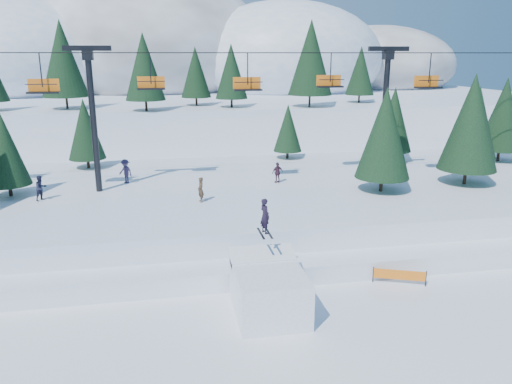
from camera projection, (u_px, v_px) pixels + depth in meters
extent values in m
plane|color=white|center=(271.00, 342.00, 21.87)|extent=(160.00, 160.00, 0.00)
cube|color=white|center=(221.00, 201.00, 38.58)|extent=(70.00, 22.00, 2.50)
cube|color=white|center=(242.00, 260.00, 29.30)|extent=(70.00, 6.00, 1.10)
cube|color=white|center=(186.00, 110.00, 85.46)|extent=(110.00, 60.00, 6.00)
ellipsoid|color=white|center=(12.00, 59.00, 81.99)|extent=(36.00, 32.40, 19.80)
ellipsoid|color=#605B59|center=(148.00, 48.00, 91.12)|extent=(44.00, 39.60, 26.40)
ellipsoid|color=white|center=(286.00, 59.00, 88.33)|extent=(34.00, 30.60, 19.72)
ellipsoid|color=#605B59|center=(378.00, 65.00, 97.93)|extent=(30.00, 27.00, 15.00)
cylinder|color=black|center=(146.00, 105.00, 56.38)|extent=(0.26, 0.26, 1.20)
cone|color=#1A3B1F|center=(144.00, 66.00, 55.24)|extent=(4.46, 4.46, 7.38)
cylinder|color=black|center=(232.00, 103.00, 60.25)|extent=(0.26, 0.26, 1.04)
cone|color=#1A3B1F|center=(231.00, 71.00, 59.25)|extent=(3.87, 3.87, 6.40)
cylinder|color=black|center=(310.00, 101.00, 60.85)|extent=(0.26, 0.26, 1.43)
cone|color=#1A3B1F|center=(311.00, 57.00, 59.49)|extent=(5.31, 5.31, 8.78)
cylinder|color=black|center=(67.00, 103.00, 58.34)|extent=(0.26, 0.26, 1.41)
cone|color=#1A3B1F|center=(62.00, 58.00, 56.99)|extent=(5.22, 5.22, 8.64)
cylinder|color=black|center=(359.00, 99.00, 66.19)|extent=(0.26, 0.26, 1.01)
cone|color=#1A3B1F|center=(360.00, 71.00, 65.23)|extent=(3.76, 3.76, 6.23)
cylinder|color=black|center=(196.00, 101.00, 62.46)|extent=(0.26, 0.26, 1.00)
cone|color=#1A3B1F|center=(196.00, 72.00, 61.50)|extent=(3.71, 3.71, 6.14)
cube|color=white|center=(269.00, 293.00, 23.99)|extent=(3.29, 4.07, 2.23)
cube|color=white|center=(262.00, 257.00, 25.33)|extent=(3.29, 1.42, 0.79)
imported|color=black|center=(265.00, 216.00, 24.62)|extent=(0.62, 0.75, 1.78)
cube|color=black|center=(261.00, 233.00, 24.83)|extent=(0.11, 1.65, 0.03)
cube|color=black|center=(269.00, 233.00, 24.90)|extent=(0.11, 1.65, 0.03)
cylinder|color=black|center=(94.00, 123.00, 35.30)|extent=(0.44, 0.44, 10.00)
cube|color=black|center=(87.00, 48.00, 33.94)|extent=(3.20, 0.35, 0.35)
cube|color=black|center=(88.00, 55.00, 34.06)|extent=(0.70, 0.70, 0.70)
cylinder|color=black|center=(384.00, 116.00, 39.24)|extent=(0.44, 0.44, 10.00)
cube|color=black|center=(389.00, 49.00, 37.88)|extent=(3.20, 0.35, 0.35)
cube|color=black|center=(388.00, 55.00, 38.00)|extent=(0.70, 0.70, 0.70)
cylinder|color=black|center=(249.00, 53.00, 34.85)|extent=(46.00, 0.06, 0.06)
cylinder|color=black|center=(243.00, 53.00, 37.13)|extent=(46.00, 0.06, 0.06)
cylinder|color=black|center=(41.00, 70.00, 32.66)|extent=(0.08, 0.08, 2.20)
cube|color=black|center=(43.00, 92.00, 33.05)|extent=(2.00, 0.75, 0.12)
cube|color=orange|center=(44.00, 85.00, 33.29)|extent=(2.00, 0.10, 0.85)
cylinder|color=black|center=(41.00, 84.00, 32.57)|extent=(2.00, 0.06, 0.06)
cylinder|color=black|center=(150.00, 68.00, 36.19)|extent=(0.08, 0.08, 2.20)
cube|color=black|center=(151.00, 89.00, 36.58)|extent=(2.00, 0.75, 0.12)
cube|color=orange|center=(151.00, 82.00, 36.82)|extent=(2.00, 0.10, 0.85)
cylinder|color=black|center=(151.00, 81.00, 36.10)|extent=(2.00, 0.06, 0.06)
cylinder|color=black|center=(248.00, 69.00, 35.13)|extent=(0.08, 0.08, 2.20)
cube|color=black|center=(248.00, 90.00, 35.52)|extent=(2.00, 0.75, 0.12)
cube|color=orange|center=(247.00, 83.00, 35.76)|extent=(2.00, 0.10, 0.85)
cylinder|color=black|center=(249.00, 82.00, 35.04)|extent=(2.00, 0.06, 0.06)
cylinder|color=black|center=(331.00, 68.00, 38.65)|extent=(0.08, 0.08, 2.20)
cube|color=black|center=(330.00, 87.00, 39.03)|extent=(2.00, 0.75, 0.12)
cube|color=orange|center=(329.00, 80.00, 39.27)|extent=(2.00, 0.10, 0.85)
cylinder|color=black|center=(332.00, 80.00, 38.55)|extent=(2.00, 0.06, 0.06)
cylinder|color=black|center=(430.00, 68.00, 37.63)|extent=(0.08, 0.08, 2.20)
cube|color=black|center=(428.00, 87.00, 38.02)|extent=(2.00, 0.75, 0.12)
cube|color=orange|center=(426.00, 81.00, 38.26)|extent=(2.00, 0.10, 0.85)
cylinder|color=black|center=(431.00, 80.00, 37.54)|extent=(2.00, 0.06, 0.06)
cylinder|color=black|center=(465.00, 177.00, 38.47)|extent=(0.26, 0.26, 1.18)
cone|color=#1A3B1F|center=(471.00, 122.00, 37.35)|extent=(4.36, 4.36, 7.22)
cylinder|color=black|center=(472.00, 162.00, 44.00)|extent=(0.26, 0.26, 1.00)
cone|color=#1A3B1F|center=(477.00, 122.00, 43.05)|extent=(3.70, 3.70, 6.11)
cylinder|color=black|center=(498.00, 155.00, 46.83)|extent=(0.26, 0.26, 1.08)
cone|color=#1A3B1F|center=(504.00, 114.00, 45.80)|extent=(4.01, 4.01, 6.64)
cylinder|color=black|center=(391.00, 156.00, 46.88)|extent=(0.26, 0.26, 0.96)
cone|color=#1A3B1F|center=(394.00, 119.00, 45.96)|extent=(3.56, 3.56, 5.89)
cylinder|color=black|center=(88.00, 163.00, 43.93)|extent=(0.26, 0.26, 0.85)
cone|color=#1A3B1F|center=(85.00, 129.00, 43.12)|extent=(3.16, 3.16, 5.23)
cylinder|color=black|center=(287.00, 155.00, 48.01)|extent=(0.26, 0.26, 0.72)
cone|color=#1A3B1F|center=(288.00, 128.00, 47.32)|extent=(2.69, 2.69, 4.45)
cylinder|color=black|center=(10.00, 190.00, 35.28)|extent=(0.26, 0.26, 0.82)
cone|color=#1A3B1F|center=(5.00, 150.00, 34.50)|extent=(3.04, 3.04, 5.02)
cylinder|color=black|center=(381.00, 184.00, 36.44)|extent=(0.26, 0.26, 1.06)
cone|color=#1A3B1F|center=(385.00, 133.00, 35.44)|extent=(3.92, 3.92, 6.48)
imported|color=#1E2F33|center=(379.00, 163.00, 42.33)|extent=(0.63, 0.86, 1.60)
imported|color=#1F2038|center=(41.00, 188.00, 34.10)|extent=(1.05, 1.07, 1.73)
imported|color=#312645|center=(126.00, 171.00, 38.65)|extent=(1.38, 1.32, 1.88)
imported|color=#452435|center=(278.00, 173.00, 38.79)|extent=(1.02, 0.62, 1.62)
imported|color=#473220|center=(201.00, 190.00, 33.73)|extent=(0.56, 0.71, 1.70)
cylinder|color=black|center=(373.00, 274.00, 27.56)|extent=(0.06, 0.06, 0.90)
cylinder|color=black|center=(426.00, 279.00, 27.05)|extent=(0.06, 0.06, 0.90)
cube|color=orange|center=(399.00, 275.00, 27.28)|extent=(2.62, 1.07, 0.55)
cylinder|color=black|center=(385.00, 270.00, 28.07)|extent=(0.06, 0.06, 0.90)
cylinder|color=black|center=(429.00, 265.00, 28.76)|extent=(0.06, 0.06, 0.90)
cube|color=orange|center=(407.00, 266.00, 28.39)|extent=(2.80, 0.24, 0.55)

